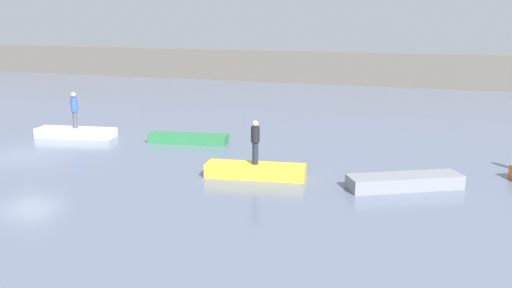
{
  "coord_description": "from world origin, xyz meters",
  "views": [
    {
      "loc": [
        17.15,
        -18.76,
        5.83
      ],
      "look_at": [
        9.58,
        2.59,
        0.66
      ],
      "focal_mm": 39.41,
      "sensor_mm": 36.0,
      "label": 1
    }
  ],
  "objects": [
    {
      "name": "rowboat_yellow",
      "position": [
        10.44,
        0.07,
        0.25
      ],
      "size": [
        3.79,
        1.54,
        0.5
      ],
      "primitive_type": "cube",
      "rotation": [
        0.0,
        0.0,
        0.15
      ],
      "color": "gold",
      "rests_on": "ground_plane"
    },
    {
      "name": "person_blue_shirt",
      "position": [
        -0.29,
        3.81,
        1.45
      ],
      "size": [
        0.32,
        0.32,
        1.79
      ],
      "color": "#4C4C56",
      "rests_on": "rowboat_white"
    },
    {
      "name": "rowboat_grey",
      "position": [
        15.77,
        0.52,
        0.24
      ],
      "size": [
        3.98,
        2.88,
        0.48
      ],
      "primitive_type": "cube",
      "rotation": [
        0.0,
        0.0,
        0.52
      ],
      "color": "gray",
      "rests_on": "ground_plane"
    },
    {
      "name": "ground_plane",
      "position": [
        0.0,
        0.0,
        0.0
      ],
      "size": [
        120.0,
        120.0,
        0.0
      ],
      "primitive_type": "plane",
      "color": "slate"
    },
    {
      "name": "rowboat_white",
      "position": [
        -0.29,
        3.81,
        0.22
      ],
      "size": [
        4.02,
        1.72,
        0.44
      ],
      "primitive_type": "cube",
      "rotation": [
        0.0,
        0.0,
        0.17
      ],
      "color": "white",
      "rests_on": "ground_plane"
    },
    {
      "name": "rowboat_green",
      "position": [
        5.53,
        4.45,
        0.21
      ],
      "size": [
        3.82,
        1.52,
        0.42
      ],
      "primitive_type": "cube",
      "rotation": [
        0.0,
        0.0,
        0.15
      ],
      "color": "#2D7F47",
      "rests_on": "ground_plane"
    },
    {
      "name": "embankment_wall",
      "position": [
        0.0,
        29.93,
        1.41
      ],
      "size": [
        80.0,
        1.2,
        2.81
      ],
      "primitive_type": "cube",
      "color": "#666056",
      "rests_on": "ground_plane"
    },
    {
      "name": "person_dark_shirt",
      "position": [
        10.44,
        0.07,
        1.41
      ],
      "size": [
        0.32,
        0.32,
        1.64
      ],
      "color": "#232838",
      "rests_on": "rowboat_yellow"
    }
  ]
}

